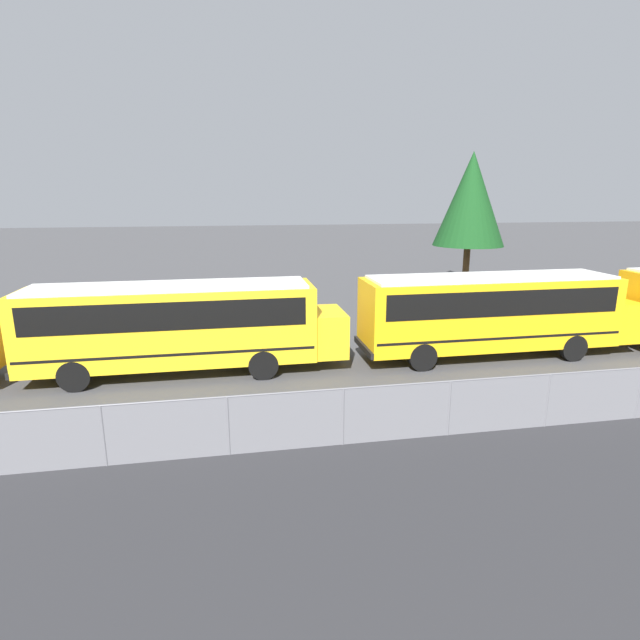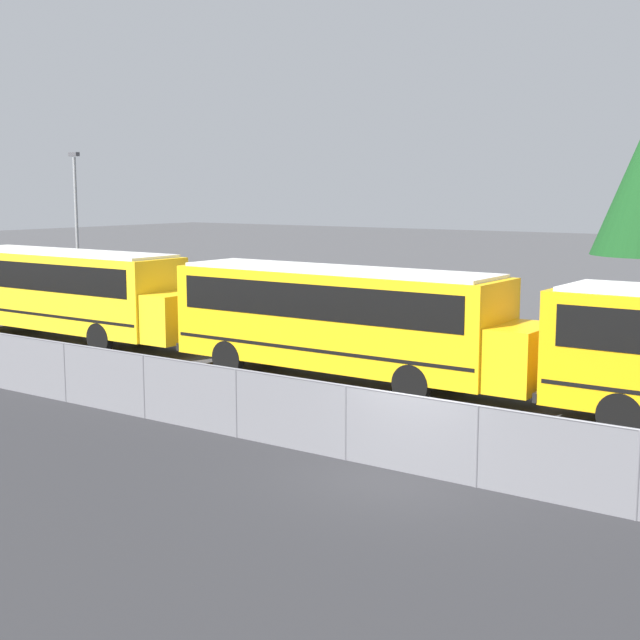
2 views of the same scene
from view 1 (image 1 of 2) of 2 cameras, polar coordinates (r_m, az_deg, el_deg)
The scene contains 3 objects.
school_bus_2 at distance 19.13m, azimuth -15.80°, elevation -0.15°, with size 11.79×2.59×3.41m.
school_bus_3 at distance 21.64m, azimuth 19.31°, elevation 1.21°, with size 11.79×2.59×3.41m.
tree_0 at distance 35.29m, azimuth 16.85°, elevation 13.04°, with size 4.69×4.69×9.33m.
Camera 1 is at (-16.44, -11.98, 6.58)m, focal length 28.00 mm.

